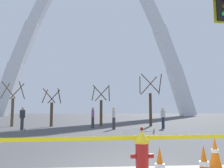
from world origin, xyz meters
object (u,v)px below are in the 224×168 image
object	(u,v)px
pedestrian_standing_center	(163,118)
traffic_cone_mid_sidewalk	(204,167)
pedestrian_walking_left	(22,118)
pedestrian_near_trees	(93,117)
fire_hydrant	(142,154)
traffic_cone_by_hydrant	(215,153)
monument_arch	(97,39)
pedestrian_walking_right	(114,118)

from	to	relation	value
pedestrian_standing_center	traffic_cone_mid_sidewalk	bearing A→B (deg)	-103.67
pedestrian_walking_left	pedestrian_near_trees	distance (m)	5.11
fire_hydrant	traffic_cone_mid_sidewalk	xyz separation A→B (m)	(0.93, -0.73, -0.11)
traffic_cone_by_hydrant	pedestrian_near_trees	xyz separation A→B (m)	(-2.82, 13.24, 0.46)
fire_hydrant	pedestrian_standing_center	world-z (taller)	pedestrian_standing_center
monument_arch	traffic_cone_mid_sidewalk	bearing A→B (deg)	-88.81
pedestrian_walking_left	pedestrian_near_trees	bearing A→B (deg)	17.91
fire_hydrant	pedestrian_walking_right	xyz separation A→B (m)	(0.49, 12.41, 0.35)
fire_hydrant	pedestrian_near_trees	world-z (taller)	pedestrian_near_trees
traffic_cone_mid_sidewalk	pedestrian_walking_left	bearing A→B (deg)	117.80
pedestrian_standing_center	pedestrian_near_trees	size ratio (longest dim) A/B	1.00
pedestrian_standing_center	pedestrian_walking_right	bearing A→B (deg)	-170.20
pedestrian_near_trees	traffic_cone_mid_sidewalk	bearing A→B (deg)	-82.30
fire_hydrant	traffic_cone_by_hydrant	distance (m)	1.88
traffic_cone_mid_sidewalk	pedestrian_near_trees	world-z (taller)	pedestrian_near_trees
pedestrian_walking_left	pedestrian_standing_center	bearing A→B (deg)	4.83
traffic_cone_by_hydrant	monument_arch	xyz separation A→B (m)	(-2.03, 55.21, 19.76)
monument_arch	pedestrian_walking_left	distance (m)	47.96
monument_arch	pedestrian_walking_left	world-z (taller)	monument_arch
fire_hydrant	pedestrian_walking_right	size ratio (longest dim) A/B	0.62
fire_hydrant	monument_arch	world-z (taller)	monument_arch
fire_hydrant	traffic_cone_by_hydrant	xyz separation A→B (m)	(1.79, 0.54, -0.11)
pedestrian_walking_right	pedestrian_walking_left	bearing A→B (deg)	-178.17
monument_arch	pedestrian_standing_center	distance (m)	47.06
traffic_cone_by_hydrant	traffic_cone_mid_sidewalk	xyz separation A→B (m)	(-0.86, -1.26, 0.00)
traffic_cone_by_hydrant	pedestrian_walking_left	distance (m)	13.97
pedestrian_standing_center	pedestrian_walking_right	distance (m)	3.86
pedestrian_walking_right	fire_hydrant	bearing A→B (deg)	-92.25
monument_arch	pedestrian_near_trees	world-z (taller)	monument_arch
traffic_cone_by_hydrant	pedestrian_walking_right	world-z (taller)	pedestrian_walking_right
pedestrian_walking_left	traffic_cone_by_hydrant	bearing A→B (deg)	-56.66
traffic_cone_mid_sidewalk	monument_arch	bearing A→B (deg)	91.19
traffic_cone_by_hydrant	traffic_cone_mid_sidewalk	size ratio (longest dim) A/B	1.00
traffic_cone_by_hydrant	pedestrian_near_trees	size ratio (longest dim) A/B	0.46
fire_hydrant	monument_arch	xyz separation A→B (m)	(-0.24, 55.75, 19.65)
pedestrian_walking_left	pedestrian_walking_right	world-z (taller)	same
traffic_cone_by_hydrant	pedestrian_standing_center	world-z (taller)	pedestrian_standing_center
pedestrian_standing_center	pedestrian_walking_left	bearing A→B (deg)	-175.17
monument_arch	pedestrian_walking_right	xyz separation A→B (m)	(0.73, -43.34, -19.30)
pedestrian_standing_center	pedestrian_near_trees	distance (m)	5.36
monument_arch	pedestrian_walking_right	bearing A→B (deg)	-89.04
monument_arch	pedestrian_walking_left	xyz separation A→B (m)	(-5.64, -43.54, -19.30)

